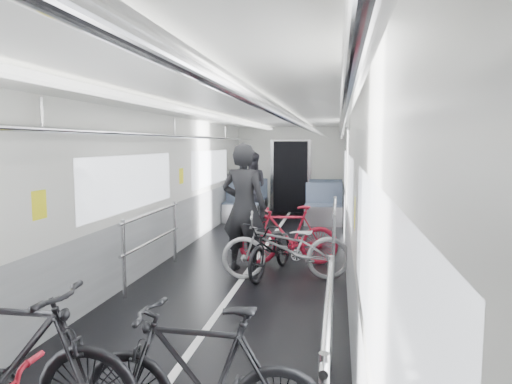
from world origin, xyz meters
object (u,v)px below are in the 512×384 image
bike_right_near (202,379)px  person_seated (251,187)px  bike_right_far (289,235)px  bike_right_mid (286,247)px  bike_aisle (272,247)px  bike_left_mid (8,362)px  person_standing (244,208)px

bike_right_near → person_seated: bearing=-169.9°
bike_right_far → bike_right_mid: bearing=-6.1°
bike_right_mid → bike_aisle: bike_right_mid is taller
person_seated → bike_right_mid: bearing=102.3°
bike_left_mid → bike_aisle: 4.25m
bike_right_near → bike_aisle: 3.97m
bike_aisle → person_standing: 0.72m
bike_right_near → person_seated: person_seated is taller
bike_right_mid → bike_aisle: 0.35m
bike_right_far → person_seated: bearing=-170.6°
bike_right_near → person_standing: size_ratio=0.82×
bike_right_near → bike_right_far: 4.56m
bike_right_far → bike_aisle: bike_right_far is taller
bike_right_near → bike_aisle: size_ratio=1.03×
bike_right_mid → bike_aisle: size_ratio=1.18×
bike_right_mid → person_standing: 0.91m
bike_left_mid → bike_right_near: 1.26m
bike_aisle → person_standing: person_standing is taller
bike_left_mid → person_standing: person_standing is taller
person_standing → bike_right_near: bearing=110.2°
bike_left_mid → person_seated: size_ratio=1.04×
bike_right_near → bike_right_far: size_ratio=1.01×
bike_aisle → person_seated: person_seated is taller
person_standing → person_seated: 4.51m
person_seated → bike_left_mid: bearing=86.2°
bike_right_far → person_standing: size_ratio=0.82×
bike_left_mid → person_standing: size_ratio=0.93×
bike_right_near → person_standing: 4.14m
person_standing → bike_aisle: bearing=179.3°
bike_right_near → bike_right_mid: 3.73m
bike_aisle → person_seated: bearing=118.3°
bike_right_mid → bike_right_far: bike_right_mid is taller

